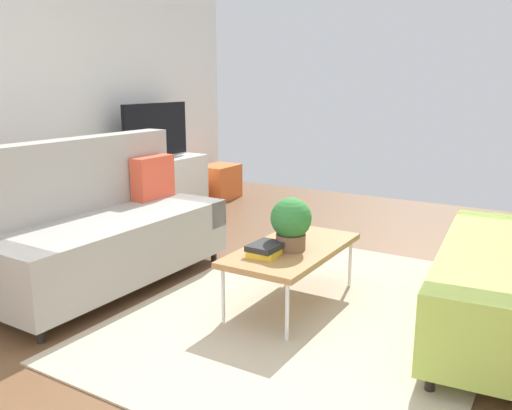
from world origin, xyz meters
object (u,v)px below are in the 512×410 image
Objects in this scene: storage_trunk at (219,182)px; coffee_table at (292,251)px; table_book_0 at (266,252)px; bottle_0 at (132,157)px; tv at (156,133)px; bottle_1 at (138,155)px; potted_plant at (291,222)px; tv_console at (157,187)px; couch_beige at (102,228)px; bottle_2 at (144,152)px; vase_0 at (115,159)px.

coffee_table is at bearing -136.73° from storage_trunk.
bottle_0 is (1.29, 2.41, 0.29)m from table_book_0.
bottle_1 is at bearing -176.50° from tv.
potted_plant is 2.74m from bottle_0.
table_book_0 is at bearing -118.12° from bottle_0.
tv_console is 0.59m from bottle_0.
bottle_1 is (1.15, 2.48, 0.35)m from coffee_table.
bottle_1 is (0.10, 0.00, 0.01)m from bottle_0.
bottle_1 reaches higher than bottle_0.
couch_beige is at bearing 96.28° from table_book_0.
coffee_table is 4.78× the size of bottle_2.
tv is 4.17× the size of table_book_0.
bottle_2 reaches higher than potted_plant.
bottle_1 reaches higher than vase_0.
storage_trunk is (2.96, 1.00, -0.22)m from couch_beige.
tv is at bearing 175.84° from storage_trunk.
bottle_1 is at bearing 180.00° from bottle_2.
storage_trunk reaches higher than coffee_table.
potted_plant is at bearing -117.50° from bottle_2.
couch_beige is at bearing -137.99° from vase_0.
bottle_1 is at bearing -19.57° from vase_0.
couch_beige is at bearing 105.20° from coffee_table.
tv_console is 3.00m from table_book_0.
tv_console is at bearing 5.41° from bottle_0.
table_book_0 reaches higher than coffee_table.
table_book_0 is at bearing -124.91° from tv_console.
bottle_1 reaches higher than potted_plant.
bottle_1 is 0.85× the size of bottle_2.
storage_trunk is (1.10, -0.08, -0.73)m from tv.
vase_0 is at bearing 160.43° from bottle_1.
table_book_0 is (-2.81, -2.35, 0.22)m from storage_trunk.
vase_0 reaches higher than tv_console.
table_book_0 is at bearing 96.92° from couch_beige.
tv reaches higher than tv_console.
vase_0 is 0.18m from bottle_0.
coffee_table is 3.11× the size of potted_plant.
table_book_0 is at bearing -119.86° from bottle_1.
bottle_0 is 0.75× the size of bottle_2.
bottle_0 is at bearing -142.88° from couch_beige.
potted_plant reaches higher than coffee_table.
couch_beige is 1.81m from bottle_0.
vase_0 is at bearing 175.07° from tv_console.
storage_trunk is 3.67m from table_book_0.
bottle_2 is at bearing -146.24° from couch_beige.
potted_plant is 2.82m from bottle_2.
coffee_table is 2.75m from vase_0.
potted_plant reaches higher than tv_console.
vase_0 is at bearing -137.36° from couch_beige.
bottle_2 is at bearing 63.38° from coffee_table.
couch_beige reaches higher than bottle_1.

